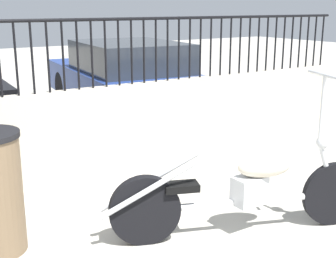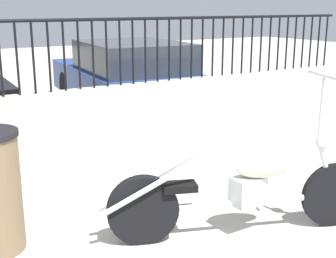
# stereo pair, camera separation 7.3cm
# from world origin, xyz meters

# --- Properties ---
(motorcycle_white) EXTENTS (2.22, 1.01, 1.36)m
(motorcycle_white) POSITION_xyz_m (1.64, 1.03, 0.39)
(motorcycle_white) COLOR black
(motorcycle_white) RESTS_ON ground_plane
(car_blue) EXTENTS (2.19, 4.47, 1.29)m
(car_blue) POSITION_xyz_m (3.02, 5.49, 0.65)
(car_blue) COLOR black
(car_blue) RESTS_ON ground_plane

